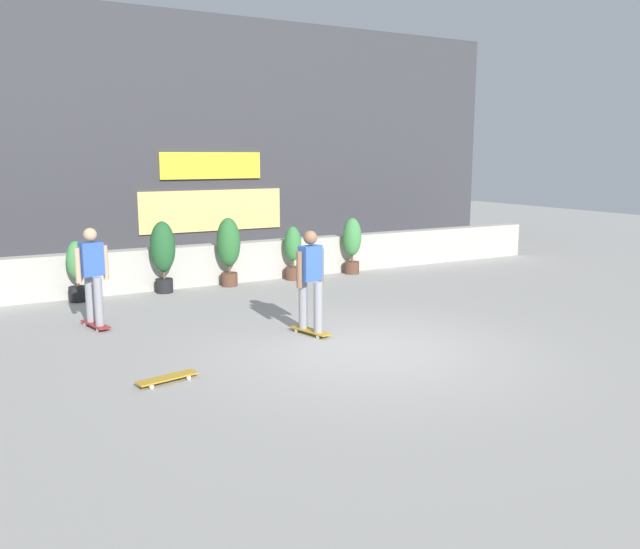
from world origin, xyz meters
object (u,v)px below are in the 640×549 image
Objects in this scene: potted_plant_0 at (77,269)px; potted_plant_1 at (163,251)px; potted_plant_3 at (293,251)px; skateboard_near_camera at (167,378)px; skater_by_wall_right at (310,278)px; skater_mid_plaza at (92,273)px; potted_plant_2 at (229,247)px; potted_plant_4 at (352,242)px.

potted_plant_1 is (1.74, -0.00, 0.24)m from potted_plant_0.
skateboard_near_camera is (-4.59, -5.54, -0.62)m from potted_plant_3.
potted_plant_0 is 5.57m from skateboard_near_camera.
skater_mid_plaza is at bearing 144.52° from skater_by_wall_right.
skater_mid_plaza reaches higher than potted_plant_1.
potted_plant_3 reaches higher than potted_plant_0.
skater_by_wall_right and skater_mid_plaza have the same top height.
potted_plant_2 is 3.20m from potted_plant_4.
potted_plant_0 is at bearing 180.00° from potted_plant_4.
skater_by_wall_right is (-1.90, -4.41, 0.26)m from potted_plant_3.
skater_by_wall_right reaches higher than skateboard_near_camera.
potted_plant_4 is (6.40, -0.00, 0.14)m from potted_plant_0.
potted_plant_2 is 0.90× the size of skater_mid_plaza.
potted_plant_3 is at bearing 0.00° from potted_plant_1.
potted_plant_2 reaches higher than potted_plant_3.
potted_plant_1 reaches higher than skateboard_near_camera.
potted_plant_4 is at bearing 0.00° from potted_plant_2.
potted_plant_3 is 1.62m from potted_plant_4.
potted_plant_0 is at bearing 180.00° from potted_plant_2.
skateboard_near_camera is (-1.54, -5.54, -0.82)m from potted_plant_1.
skater_mid_plaza reaches higher than potted_plant_2.
potted_plant_0 is 0.80× the size of potted_plant_1.
potted_plant_0 is at bearing 123.14° from skater_by_wall_right.
potted_plant_3 is 7.22m from skateboard_near_camera.
skater_by_wall_right is at bearing -128.59° from potted_plant_4.
skater_mid_plaza is at bearing -128.55° from potted_plant_1.
potted_plant_2 is at bearing 61.54° from skateboard_near_camera.
potted_plant_0 is 1.75m from potted_plant_1.
potted_plant_2 is 1.85× the size of skateboard_near_camera.
skater_mid_plaza is at bearing -154.80° from potted_plant_3.
potted_plant_4 is at bearing 0.00° from potted_plant_1.
potted_plant_0 is 2.32m from skater_mid_plaza.
potted_plant_0 is 5.28m from skater_by_wall_right.
skateboard_near_camera is at bearing -84.88° from skater_mid_plaza.
potted_plant_4 reaches higher than potted_plant_0.
potted_plant_0 is 1.47× the size of skateboard_near_camera.
potted_plant_0 is 0.79× the size of potted_plant_2.
skater_mid_plaza reaches higher than skateboard_near_camera.
potted_plant_4 is 5.65m from skater_by_wall_right.
potted_plant_1 is at bearing -180.00° from potted_plant_4.
potted_plant_3 is at bearing 50.38° from skateboard_near_camera.
potted_plant_4 is at bearing -0.00° from potted_plant_0.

